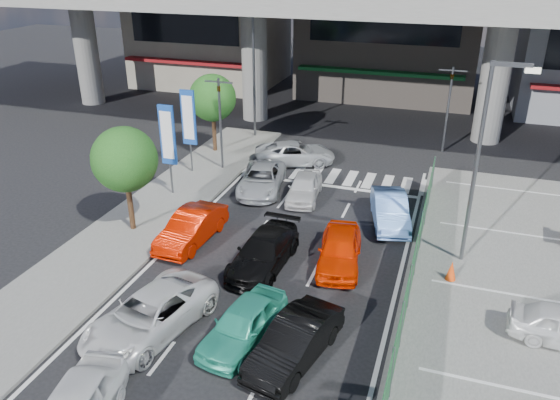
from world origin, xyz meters
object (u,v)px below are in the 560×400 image
(street_lamp_left, at_px, (256,65))
(signboard_near, at_px, (168,138))
(traffic_cone, at_px, (451,271))
(traffic_light_right, at_px, (451,89))
(hatch_black_mid_right, at_px, (295,341))
(signboard_far, at_px, (189,120))
(taxi_orange_right, at_px, (340,249))
(sedan_white_front_mid, at_px, (304,187))
(kei_truck_front_right, at_px, (390,210))
(sedan_white_mid_left, at_px, (150,314))
(crossing_wagon_silver, at_px, (295,153))
(taxi_teal_mid, at_px, (243,324))
(street_lamp_right, at_px, (484,150))
(tree_near, at_px, (125,160))
(sedan_black_mid, at_px, (264,252))
(wagon_silver_front_left, at_px, (261,179))
(traffic_light_left, at_px, (219,102))
(taxi_orange_left, at_px, (192,228))
(tree_far, at_px, (212,98))

(street_lamp_left, bearing_deg, signboard_near, -94.99)
(street_lamp_left, distance_m, traffic_cone, 19.35)
(traffic_light_right, relative_size, hatch_black_mid_right, 1.27)
(signboard_far, bearing_deg, taxi_orange_right, -34.59)
(sedan_white_front_mid, distance_m, kei_truck_front_right, 4.64)
(hatch_black_mid_right, distance_m, traffic_cone, 7.44)
(sedan_white_mid_left, xyz_separation_m, kei_truck_front_right, (6.31, 10.27, -0.00))
(sedan_white_front_mid, xyz_separation_m, crossing_wagon_silver, (-1.86, 4.50, 0.01))
(taxi_teal_mid, xyz_separation_m, traffic_cone, (6.16, 5.71, -0.22))
(street_lamp_right, height_order, tree_near, street_lamp_right)
(signboard_far, height_order, sedan_white_mid_left, signboard_far)
(street_lamp_left, relative_size, sedan_white_mid_left, 1.61)
(sedan_black_mid, bearing_deg, sedan_white_mid_left, -111.05)
(traffic_light_right, height_order, taxi_orange_right, traffic_light_right)
(signboard_far, xyz_separation_m, traffic_cone, (14.26, -6.67, -2.62))
(crossing_wagon_silver, bearing_deg, signboard_far, 100.45)
(taxi_teal_mid, relative_size, hatch_black_mid_right, 0.95)
(street_lamp_left, xyz_separation_m, crossing_wagon_silver, (3.77, -3.84, -4.13))
(wagon_silver_front_left, bearing_deg, crossing_wagon_silver, 72.28)
(sedan_white_mid_left, distance_m, sedan_black_mid, 5.42)
(traffic_light_left, distance_m, wagon_silver_front_left, 5.00)
(taxi_orange_left, bearing_deg, traffic_light_left, 108.27)
(street_lamp_left, relative_size, sedan_black_mid, 1.77)
(street_lamp_left, distance_m, tree_near, 14.08)
(street_lamp_left, bearing_deg, crossing_wagon_silver, -45.51)
(street_lamp_left, relative_size, tree_near, 1.67)
(hatch_black_mid_right, height_order, crossing_wagon_silver, hatch_black_mid_right)
(traffic_light_right, height_order, taxi_teal_mid, traffic_light_right)
(sedan_black_mid, distance_m, traffic_cone, 7.20)
(hatch_black_mid_right, bearing_deg, taxi_teal_mid, -176.69)
(tree_near, bearing_deg, taxi_orange_right, 0.69)
(signboard_near, relative_size, taxi_orange_right, 1.16)
(tree_far, relative_size, sedan_black_mid, 1.06)
(sedan_white_mid_left, bearing_deg, hatch_black_mid_right, 15.40)
(crossing_wagon_silver, bearing_deg, taxi_orange_right, -175.51)
(traffic_light_left, relative_size, traffic_cone, 6.74)
(sedan_black_mid, bearing_deg, tree_far, 124.82)
(crossing_wagon_silver, bearing_deg, taxi_orange_left, 150.19)
(street_lamp_left, xyz_separation_m, hatch_black_mid_right, (8.63, -19.71, -4.10))
(crossing_wagon_silver, bearing_deg, traffic_light_right, -80.66)
(traffic_light_right, height_order, sedan_white_front_mid, traffic_light_right)
(tree_far, relative_size, taxi_teal_mid, 1.24)
(taxi_teal_mid, bearing_deg, tree_near, 153.87)
(hatch_black_mid_right, relative_size, wagon_silver_front_left, 0.91)
(sedan_white_front_mid, bearing_deg, sedan_white_mid_left, -105.50)
(street_lamp_right, xyz_separation_m, crossing_wagon_silver, (-9.73, 8.16, -4.13))
(tree_near, xyz_separation_m, sedan_white_front_mid, (6.31, 5.66, -2.76))
(signboard_far, relative_size, kei_truck_front_right, 1.12)
(wagon_silver_front_left, xyz_separation_m, crossing_wagon_silver, (0.52, 4.22, 0.02))
(tree_near, xyz_separation_m, taxi_teal_mid, (7.50, -5.39, -2.72))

